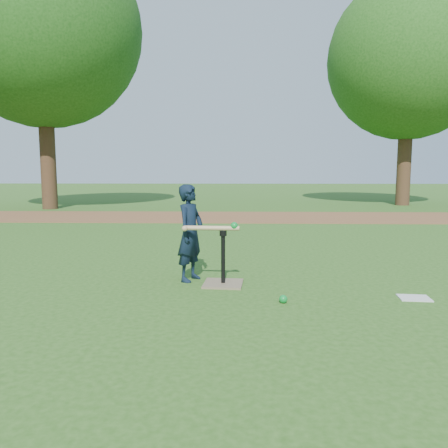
{
  "coord_description": "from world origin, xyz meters",
  "views": [
    {
      "loc": [
        0.35,
        -4.51,
        1.27
      ],
      "look_at": [
        0.18,
        0.57,
        0.65
      ],
      "focal_mm": 35.0,
      "sensor_mm": 36.0,
      "label": 1
    }
  ],
  "objects": [
    {
      "name": "tree_right",
      "position": [
        6.5,
        12.0,
        5.29
      ],
      "size": [
        5.8,
        5.8,
        8.21
      ],
      "color": "#382316",
      "rests_on": "ground"
    },
    {
      "name": "batting_tee",
      "position": [
        0.18,
        0.27,
        0.11
      ],
      "size": [
        0.46,
        0.46,
        0.61
      ],
      "color": "#7A674D",
      "rests_on": "ground"
    },
    {
      "name": "dirt_strip",
      "position": [
        0.0,
        7.5,
        0.01
      ],
      "size": [
        24.0,
        3.0,
        0.01
      ],
      "primitive_type": "cube",
      "color": "brown",
      "rests_on": "ground"
    },
    {
      "name": "swing_action",
      "position": [
        0.08,
        0.24,
        0.65
      ],
      "size": [
        0.63,
        0.11,
        0.1
      ],
      "color": "tan",
      "rests_on": "ground"
    },
    {
      "name": "clipboard",
      "position": [
        2.12,
        -0.21,
        0.01
      ],
      "size": [
        0.32,
        0.25,
        0.01
      ],
      "primitive_type": "cube",
      "rotation": [
        0.0,
        0.0,
        -0.08
      ],
      "color": "silver",
      "rests_on": "ground"
    },
    {
      "name": "tree_left",
      "position": [
        -6.0,
        10.0,
        5.87
      ],
      "size": [
        6.4,
        6.4,
        9.08
      ],
      "color": "#382316",
      "rests_on": "ground"
    },
    {
      "name": "wiffle_ball_ground",
      "position": [
        0.79,
        -0.41,
        0.04
      ],
      "size": [
        0.08,
        0.08,
        0.08
      ],
      "primitive_type": "sphere",
      "color": "#0C862E",
      "rests_on": "ground"
    },
    {
      "name": "child",
      "position": [
        -0.2,
        0.46,
        0.56
      ],
      "size": [
        0.41,
        0.48,
        1.12
      ],
      "primitive_type": "imported",
      "rotation": [
        0.0,
        0.0,
        1.15
      ],
      "color": "black",
      "rests_on": "ground"
    },
    {
      "name": "ground",
      "position": [
        0.0,
        0.0,
        0.0
      ],
      "size": [
        80.0,
        80.0,
        0.0
      ],
      "primitive_type": "plane",
      "color": "#285116",
      "rests_on": "ground"
    }
  ]
}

